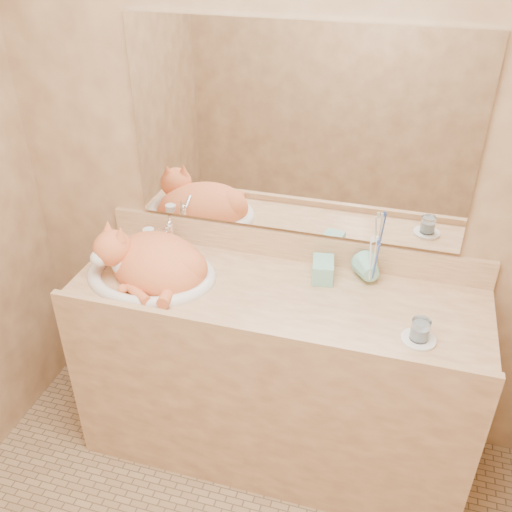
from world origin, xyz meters
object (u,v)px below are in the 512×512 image
(sink_basin, at_px, (150,259))
(toothbrush_cup, at_px, (371,276))
(cat, at_px, (151,260))
(water_glass, at_px, (420,330))
(soap_dispenser, at_px, (323,268))
(vanity_counter, at_px, (274,375))

(sink_basin, xyz_separation_m, toothbrush_cup, (0.85, 0.17, -0.03))
(cat, height_order, water_glass, cat)
(soap_dispenser, height_order, toothbrush_cup, soap_dispenser)
(sink_basin, relative_size, soap_dispenser, 2.80)
(sink_basin, distance_m, toothbrush_cup, 0.86)
(soap_dispenser, distance_m, water_glass, 0.44)
(toothbrush_cup, bearing_deg, water_glass, -54.42)
(toothbrush_cup, height_order, water_glass, toothbrush_cup)
(sink_basin, relative_size, water_glass, 6.80)
(vanity_counter, height_order, soap_dispenser, soap_dispenser)
(cat, distance_m, soap_dispenser, 0.68)
(cat, relative_size, water_glass, 5.69)
(toothbrush_cup, distance_m, water_glass, 0.34)
(toothbrush_cup, xyz_separation_m, water_glass, (0.20, -0.27, -0.00))
(sink_basin, distance_m, water_glass, 1.05)
(vanity_counter, relative_size, cat, 3.73)
(sink_basin, bearing_deg, vanity_counter, -8.86)
(sink_basin, distance_m, soap_dispenser, 0.68)
(vanity_counter, xyz_separation_m, sink_basin, (-0.51, -0.02, 0.51))
(cat, bearing_deg, toothbrush_cup, 33.37)
(sink_basin, height_order, toothbrush_cup, sink_basin)
(cat, distance_m, toothbrush_cup, 0.86)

